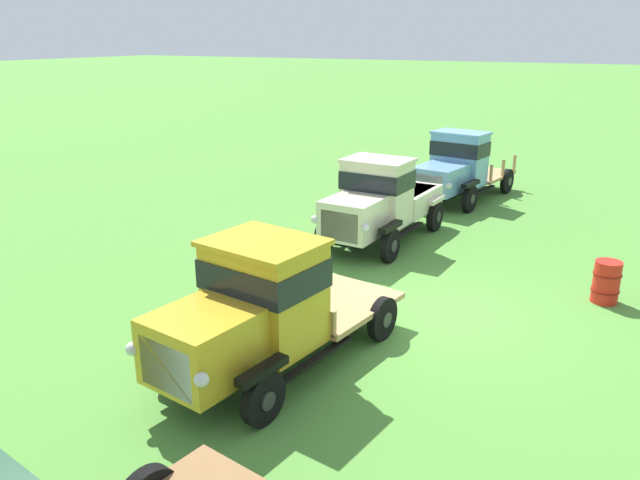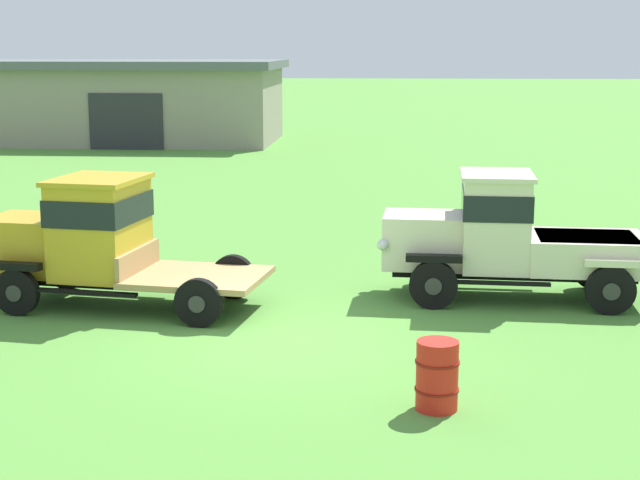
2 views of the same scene
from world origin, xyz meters
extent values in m
plane|color=#518E38|center=(0.00, 0.00, 0.00)|extent=(240.00, 240.00, 0.00)
cylinder|color=black|center=(-4.63, 1.09, 0.39)|extent=(0.80, 0.27, 0.79)
cylinder|color=#2D2D2D|center=(-4.64, 1.00, 0.39)|extent=(0.28, 0.07, 0.28)
cylinder|color=black|center=(-4.37, 2.89, 0.39)|extent=(0.80, 0.27, 0.79)
cylinder|color=#2D2D2D|center=(-4.36, 2.98, 0.39)|extent=(0.28, 0.07, 0.28)
cylinder|color=black|center=(-1.48, 0.64, 0.39)|extent=(0.80, 0.27, 0.79)
cylinder|color=#2D2D2D|center=(-1.49, 0.55, 0.39)|extent=(0.28, 0.07, 0.28)
cylinder|color=black|center=(-1.22, 2.44, 0.39)|extent=(0.80, 0.27, 0.79)
cylinder|color=#2D2D2D|center=(-1.21, 2.53, 0.39)|extent=(0.28, 0.07, 0.28)
cube|color=black|center=(-2.99, 1.77, 0.47)|extent=(4.57, 1.63, 0.12)
cube|color=gold|center=(-4.70, 2.02, 1.02)|extent=(1.56, 1.46, 0.97)
cube|color=silver|center=(-5.36, 2.11, 0.97)|extent=(0.20, 1.00, 0.72)
sphere|color=silver|center=(-5.47, 1.44, 1.04)|extent=(0.20, 0.20, 0.20)
sphere|color=silver|center=(-5.28, 2.79, 1.04)|extent=(0.20, 0.20, 0.20)
cube|color=black|center=(-4.63, 1.09, 0.84)|extent=(0.92, 0.33, 0.12)
cube|color=black|center=(-4.37, 2.89, 0.84)|extent=(0.92, 0.33, 0.12)
cube|color=gold|center=(-3.39, 1.83, 1.34)|extent=(1.47, 1.77, 1.61)
cube|color=black|center=(-3.39, 1.83, 1.70)|extent=(1.52, 1.81, 0.45)
cube|color=gold|center=(-3.39, 1.83, 2.18)|extent=(1.60, 1.86, 0.08)
cube|color=black|center=(-3.40, 0.93, 0.45)|extent=(1.76, 0.39, 0.05)
cube|color=black|center=(-3.14, 2.70, 0.45)|extent=(1.76, 0.39, 0.05)
cube|color=tan|center=(-1.68, 1.59, 0.58)|extent=(2.45, 2.15, 0.10)
cube|color=tan|center=(-2.73, 1.74, 0.81)|extent=(0.32, 1.73, 0.44)
cylinder|color=black|center=(2.28, 2.03, 0.41)|extent=(0.83, 0.22, 0.83)
cylinder|color=#2D2D2D|center=(2.28, 1.92, 0.41)|extent=(0.29, 0.04, 0.29)
cylinder|color=black|center=(2.37, 3.80, 0.41)|extent=(0.83, 0.22, 0.83)
cylinder|color=#2D2D2D|center=(2.37, 3.90, 0.41)|extent=(0.29, 0.04, 0.29)
cylinder|color=black|center=(5.20, 1.89, 0.41)|extent=(0.83, 0.22, 0.83)
cylinder|color=#2D2D2D|center=(5.20, 1.78, 0.41)|extent=(0.29, 0.04, 0.29)
cylinder|color=black|center=(5.29, 3.66, 0.41)|extent=(0.83, 0.22, 0.83)
cylinder|color=#2D2D2D|center=(5.29, 3.76, 0.41)|extent=(0.29, 0.04, 0.29)
cube|color=black|center=(3.69, 2.85, 0.49)|extent=(4.21, 1.17, 0.12)
cube|color=beige|center=(2.12, 2.92, 1.02)|extent=(1.45, 1.30, 0.93)
cube|color=silver|center=(1.45, 2.95, 0.97)|extent=(0.11, 0.97, 0.70)
sphere|color=silver|center=(1.41, 2.29, 1.04)|extent=(0.20, 0.20, 0.20)
sphere|color=silver|center=(1.47, 3.62, 1.04)|extent=(0.20, 0.20, 0.20)
cube|color=black|center=(2.28, 2.03, 0.88)|extent=(0.96, 0.25, 0.12)
cube|color=black|center=(2.37, 3.80, 0.88)|extent=(0.96, 0.25, 0.12)
cube|color=beige|center=(3.37, 2.86, 1.35)|extent=(1.20, 1.61, 1.60)
cube|color=black|center=(3.37, 2.86, 1.71)|extent=(1.25, 1.65, 0.45)
cube|color=beige|center=(3.37, 2.86, 2.19)|extent=(1.32, 1.69, 0.08)
cube|color=black|center=(3.44, 1.99, 0.47)|extent=(1.58, 0.22, 0.05)
cube|color=black|center=(3.53, 3.72, 0.47)|extent=(1.58, 0.22, 0.05)
cube|color=beige|center=(4.94, 2.79, 0.85)|extent=(2.09, 1.72, 0.60)
cube|color=black|center=(4.94, 2.79, 1.13)|extent=(1.76, 1.46, 0.06)
cube|color=beige|center=(5.20, 1.89, 0.88)|extent=(0.92, 0.24, 0.12)
cube|color=beige|center=(5.29, 3.66, 0.88)|extent=(0.92, 0.24, 0.12)
cylinder|color=black|center=(7.53, 1.56, 0.42)|extent=(0.85, 0.29, 0.84)
cylinder|color=#2D2D2D|center=(7.51, 1.47, 0.42)|extent=(0.29, 0.07, 0.29)
cylinder|color=black|center=(7.81, 3.36, 0.42)|extent=(0.85, 0.29, 0.84)
cylinder|color=#2D2D2D|center=(7.82, 3.46, 0.42)|extent=(0.29, 0.07, 0.29)
cylinder|color=black|center=(10.51, 1.09, 0.42)|extent=(0.85, 0.29, 0.84)
cylinder|color=#2D2D2D|center=(10.50, 1.00, 0.42)|extent=(0.29, 0.07, 0.29)
cylinder|color=black|center=(10.79, 2.89, 0.42)|extent=(0.85, 0.29, 0.84)
cylinder|color=#2D2D2D|center=(10.81, 2.99, 0.42)|extent=(0.29, 0.07, 0.29)
cube|color=black|center=(9.03, 2.25, 0.50)|extent=(4.58, 1.68, 0.12)
cube|color=#70A3D1|center=(7.43, 2.50, 0.96)|extent=(1.79, 1.51, 0.81)
cube|color=silver|center=(6.66, 2.62, 0.92)|extent=(0.21, 1.00, 0.61)
sphere|color=silver|center=(6.54, 1.95, 0.98)|extent=(0.20, 0.20, 0.20)
sphere|color=silver|center=(6.76, 3.30, 0.98)|extent=(0.20, 0.20, 0.20)
cube|color=black|center=(7.53, 1.56, 0.89)|extent=(0.98, 0.35, 0.12)
cube|color=black|center=(7.81, 3.36, 0.89)|extent=(0.98, 0.35, 0.12)
cube|color=#70A3D1|center=(8.71, 2.30, 1.37)|extent=(1.21, 1.73, 1.61)
cube|color=black|center=(8.71, 2.30, 1.73)|extent=(1.26, 1.78, 0.45)
cube|color=#70A3D1|center=(8.71, 2.30, 2.21)|extent=(1.32, 1.82, 0.08)
cube|color=black|center=(8.67, 1.40, 0.48)|extent=(1.37, 0.35, 0.05)
cube|color=black|center=(8.94, 3.16, 0.48)|extent=(1.37, 0.35, 0.05)
cube|color=tan|center=(10.32, 2.05, 0.61)|extent=(2.53, 2.15, 0.10)
cube|color=tan|center=(9.17, 1.35, 0.93)|extent=(0.09, 0.09, 0.55)
cube|color=tan|center=(9.44, 3.06, 0.93)|extent=(0.09, 0.09, 0.55)
cube|color=tan|center=(10.18, 1.19, 0.93)|extent=(0.09, 0.09, 0.55)
cube|color=tan|center=(10.45, 2.90, 0.93)|extent=(0.09, 0.09, 0.55)
cube|color=tan|center=(11.19, 1.03, 0.93)|extent=(0.09, 0.09, 0.55)
cube|color=tan|center=(11.46, 2.74, 0.93)|extent=(0.09, 0.09, 0.55)
cylinder|color=red|center=(2.15, -2.70, 0.44)|extent=(0.52, 0.52, 0.87)
cylinder|color=maroon|center=(2.15, -2.70, 0.61)|extent=(0.55, 0.55, 0.03)
cylinder|color=maroon|center=(2.15, -2.70, 0.26)|extent=(0.55, 0.55, 0.03)
camera|label=1|loc=(-10.83, -3.13, 5.16)|focal=35.00mm
camera|label=2|loc=(1.59, -14.22, 4.41)|focal=55.00mm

